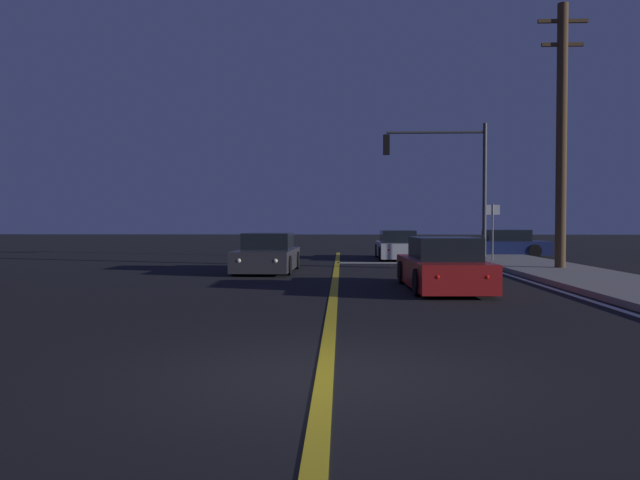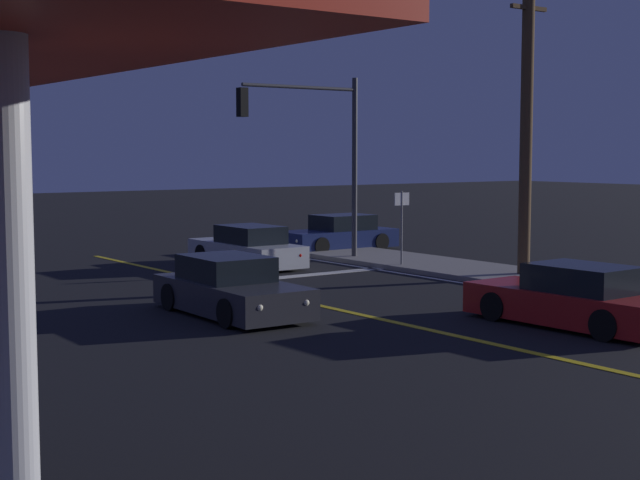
{
  "view_description": "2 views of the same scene",
  "coord_description": "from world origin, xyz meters",
  "views": [
    {
      "loc": [
        0.19,
        -6.84,
        1.72
      ],
      "look_at": [
        -0.59,
        15.35,
        1.08
      ],
      "focal_mm": 34.78,
      "sensor_mm": 36.0,
      "label": 1
    },
    {
      "loc": [
        -13.36,
        -3.96,
        3.7
      ],
      "look_at": [
        -0.43,
        13.76,
        1.67
      ],
      "focal_mm": 53.35,
      "sensor_mm": 36.0,
      "label": 2
    }
  ],
  "objects": [
    {
      "name": "stop_bar",
      "position": [
        2.93,
        19.19,
        0.01
      ],
      "size": [
        5.86,
        0.5,
        0.01
      ],
      "primitive_type": "cube",
      "color": "silver",
      "rests_on": "ground"
    },
    {
      "name": "car_far_approaching_red",
      "position": [
        2.75,
        8.97,
        0.58
      ],
      "size": [
        1.96,
        4.71,
        1.34
      ],
      "rotation": [
        0.0,
        0.0,
        0.03
      ],
      "color": "maroon",
      "rests_on": "ground"
    },
    {
      "name": "lane_line_center",
      "position": [
        0.0,
        10.34,
        0.01
      ],
      "size": [
        0.2,
        35.17,
        0.01
      ],
      "primitive_type": "cube",
      "color": "gold",
      "rests_on": "ground"
    },
    {
      "name": "lane_line_edge_right",
      "position": [
        5.61,
        10.34,
        0.01
      ],
      "size": [
        0.16,
        35.17,
        0.01
      ],
      "primitive_type": "cube",
      "color": "silver",
      "rests_on": "ground"
    },
    {
      "name": "car_distant_tail_navy",
      "position": [
        8.23,
        24.44,
        0.58
      ],
      "size": [
        4.61,
        2.0,
        1.34
      ],
      "rotation": [
        0.0,
        0.0,
        1.58
      ],
      "color": "navy",
      "rests_on": "ground"
    },
    {
      "name": "street_sign_corner",
      "position": [
        6.36,
        18.69,
        1.66
      ],
      "size": [
        0.56,
        0.07,
        2.47
      ],
      "color": "slate",
      "rests_on": "ground"
    },
    {
      "name": "car_mid_block_charcoal",
      "position": [
        -2.38,
        14.54,
        0.58
      ],
      "size": [
        2.03,
        4.47,
        1.34
      ],
      "rotation": [
        0.0,
        0.0,
        3.12
      ],
      "color": "#2D2D33",
      "rests_on": "ground"
    },
    {
      "name": "traffic_signal_near_right",
      "position": [
        5.03,
        21.49,
        4.16
      ],
      "size": [
        4.67,
        0.28,
        6.19
      ],
      "rotation": [
        0.0,
        0.0,
        3.14
      ],
      "color": "#38383D",
      "rests_on": "ground"
    },
    {
      "name": "utility_pole_right",
      "position": [
        7.76,
        14.86,
        4.74
      ],
      "size": [
        1.69,
        0.36,
        9.21
      ],
      "color": "#4C3823",
      "rests_on": "ground"
    },
    {
      "name": "car_following_oncoming_silver",
      "position": [
        2.78,
        22.17,
        0.58
      ],
      "size": [
        1.87,
        4.69,
        1.34
      ],
      "rotation": [
        0.0,
        0.0,
        -0.0
      ],
      "color": "#B2B5BA",
      "rests_on": "ground"
    }
  ]
}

